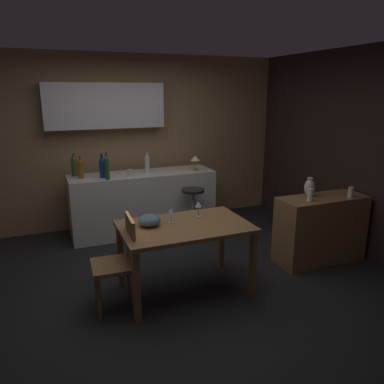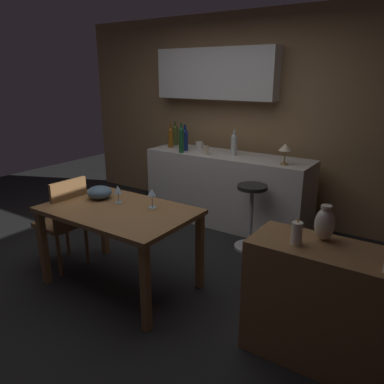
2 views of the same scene
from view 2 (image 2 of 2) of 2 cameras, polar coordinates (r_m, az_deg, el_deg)
The scene contains 20 objects.
ground_plane at distance 3.83m, azimuth -8.16°, elevation -11.49°, with size 9.00×9.00×0.00m, color black.
wall_kitchen_back at distance 5.12m, azimuth 6.65°, elevation 12.53°, with size 5.20×0.33×2.60m.
dining_table at distance 3.32m, azimuth -11.06°, elevation -3.94°, with size 1.31×0.83×0.74m.
kitchen_counter at distance 4.77m, azimuth 5.32°, elevation 0.42°, with size 2.10×0.60×0.90m, color silver.
sideboard_cabinet at distance 2.68m, azimuth 20.59°, elevation -16.19°, with size 1.10×0.44×0.82m, color olive.
chair_near_window at distance 3.84m, azimuth -18.80°, elevation -4.03°, with size 0.42×0.42×0.92m.
bar_stool at distance 4.11m, azimuth 8.96°, elevation -3.53°, with size 0.34×0.34×0.73m.
wine_glass_left at distance 3.40m, azimuth -11.21°, elevation 0.29°, with size 0.07×0.07×0.16m.
wine_glass_right at distance 3.23m, azimuth -6.11°, elevation -0.21°, with size 0.07×0.07×0.17m.
fruit_bowl at distance 3.58m, azimuth -13.89°, elevation -0.05°, with size 0.23×0.23×0.12m, color slate.
wine_bottle_cobalt at distance 4.86m, azimuth -1.07°, elevation 8.10°, with size 0.08×0.08×0.33m.
wine_bottle_olive at distance 5.26m, azimuth -2.58°, elevation 8.80°, with size 0.08×0.08×0.32m.
wine_bottle_green at distance 4.72m, azimuth -1.62°, elevation 8.07°, with size 0.06×0.06×0.37m.
wine_bottle_clear at distance 4.60m, azimuth 6.39°, elevation 7.32°, with size 0.07×0.07×0.31m.
wine_bottle_amber at distance 5.08m, azimuth -3.28°, elevation 8.37°, with size 0.07×0.07×0.32m.
cup_white at distance 5.07m, azimuth 1.08°, elevation 7.20°, with size 0.12×0.09×0.08m.
cup_cream at distance 4.62m, azimuth 2.14°, elevation 6.33°, with size 0.11×0.07×0.11m.
counter_lamp at distance 4.19m, azimuth 14.00°, elevation 6.43°, with size 0.14×0.14×0.23m.
pillar_candle_tall at distance 2.45m, azimuth 15.65°, elevation -6.07°, with size 0.07×0.07×0.17m.
vase_ceramic_ivory at distance 2.56m, azimuth 19.52°, elevation -4.56°, with size 0.13×0.13×0.23m.
Camera 2 is at (2.30, -2.45, 1.85)m, focal length 35.07 mm.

